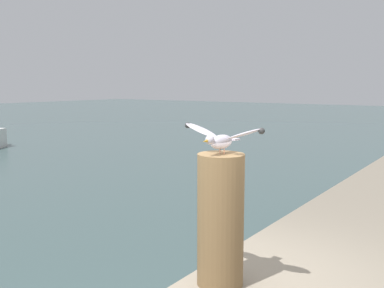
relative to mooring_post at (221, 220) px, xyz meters
name	(u,v)px	position (x,y,z in m)	size (l,w,h in m)	color
mooring_post	(221,220)	(0.00, 0.00, 0.00)	(0.33, 0.33, 0.96)	brown
seagull	(221,138)	(0.00, 0.00, 0.59)	(0.39, 0.67, 0.21)	tan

